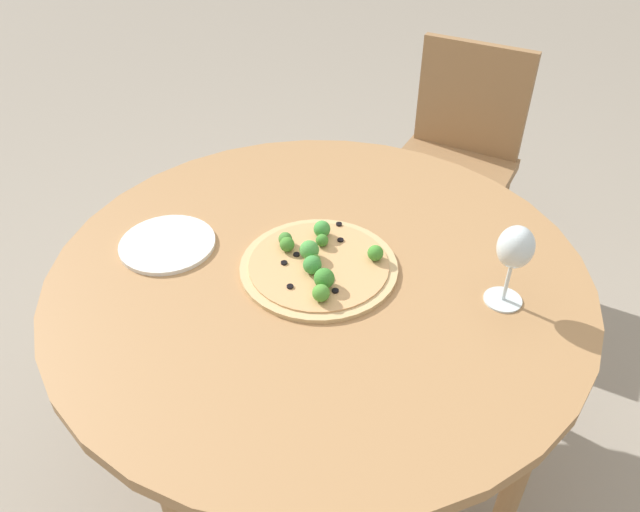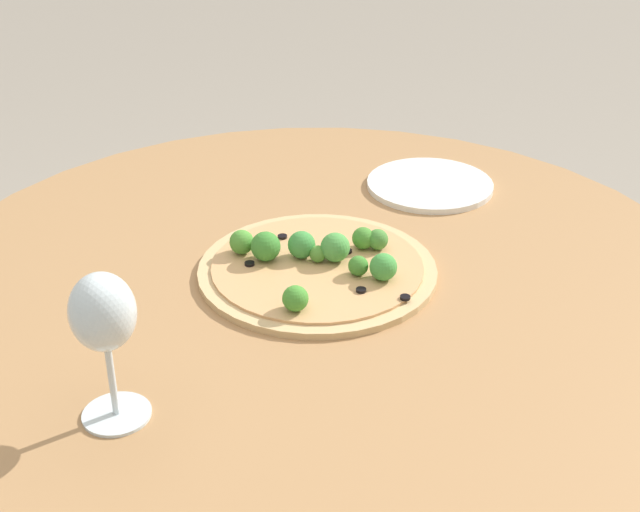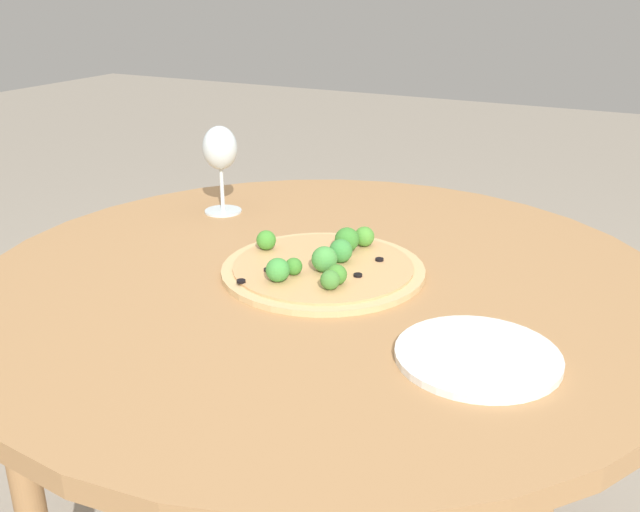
# 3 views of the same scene
# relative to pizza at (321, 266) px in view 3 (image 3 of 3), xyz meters

# --- Properties ---
(dining_table) EXTENTS (1.15, 1.15, 0.71)m
(dining_table) POSITION_rel_pizza_xyz_m (-0.00, -0.00, -0.08)
(dining_table) COLOR #A87A4C
(dining_table) RESTS_ON ground_plane
(pizza) EXTENTS (0.34, 0.34, 0.06)m
(pizza) POSITION_rel_pizza_xyz_m (0.00, 0.00, 0.00)
(pizza) COLOR tan
(pizza) RESTS_ON dining_table
(wine_glass) EXTENTS (0.08, 0.08, 0.18)m
(wine_glass) POSITION_rel_pizza_xyz_m (0.33, -0.20, 0.11)
(wine_glass) COLOR silver
(wine_glass) RESTS_ON dining_table
(plate_near) EXTENTS (0.21, 0.21, 0.01)m
(plate_near) POSITION_rel_pizza_xyz_m (-0.31, 0.16, -0.01)
(plate_near) COLOR white
(plate_near) RESTS_ON dining_table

